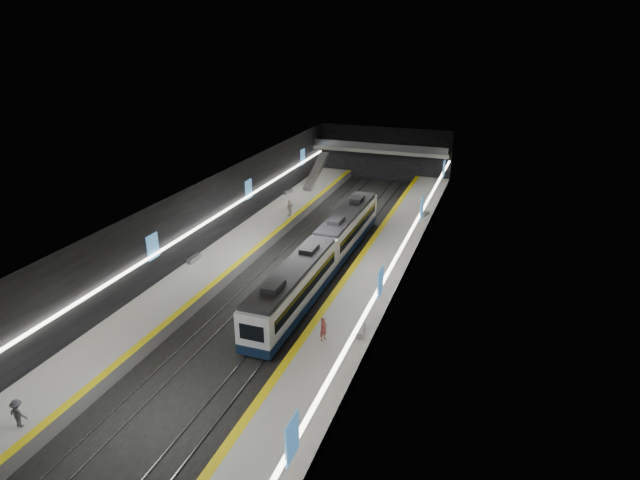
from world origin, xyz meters
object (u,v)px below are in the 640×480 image
at_px(train, 324,253).
at_px(escalator, 316,171).
at_px(passenger_left_b, 18,414).
at_px(bench_left_far, 288,192).
at_px(passenger_left_a, 290,208).
at_px(bench_right_far, 425,215).
at_px(bench_right_near, 361,330).
at_px(bench_left_near, 194,259).
at_px(passenger_right_a, 323,329).

height_order(train, escalator, escalator).
bearing_deg(passenger_left_b, bench_left_far, -87.16).
xyz_separation_m(passenger_left_a, passenger_left_b, (-0.56, -38.06, -0.07)).
bearing_deg(bench_right_far, passenger_left_a, -147.14).
bearing_deg(bench_left_far, escalator, 83.86).
relative_size(bench_left_far, passenger_left_a, 0.84).
height_order(bench_right_near, passenger_left_b, passenger_left_b).
bearing_deg(passenger_left_a, passenger_left_b, 10.83).
height_order(escalator, bench_right_far, escalator).
bearing_deg(train, passenger_left_a, 125.40).
distance_m(train, bench_left_far, 23.31).
xyz_separation_m(bench_left_near, passenger_right_a, (16.25, -8.82, 0.66)).
distance_m(bench_right_far, passenger_left_a, 15.98).
distance_m(escalator, bench_left_near, 28.90).
relative_size(passenger_right_a, passenger_left_a, 0.92).
distance_m(escalator, bench_right_near, 39.47).
bearing_deg(passenger_right_a, escalator, 44.90).
bearing_deg(escalator, bench_left_near, -93.98).
bearing_deg(bench_left_far, train, -45.04).
relative_size(bench_left_near, passenger_left_b, 1.04).
bearing_deg(train, bench_left_near, -164.40).
bearing_deg(escalator, bench_right_near, -65.20).
relative_size(bench_left_far, passenger_left_b, 0.91).
relative_size(train, passenger_right_a, 17.03).
relative_size(bench_right_near, passenger_left_b, 0.97).
bearing_deg(bench_left_near, bench_right_near, -20.32).
distance_m(train, bench_right_near, 12.30).
distance_m(bench_left_far, bench_right_far, 18.98).
bearing_deg(passenger_left_a, passenger_right_a, 39.44).
bearing_deg(bench_right_far, passenger_left_b, -96.08).
xyz_separation_m(train, bench_right_near, (6.54, -10.37, -0.99)).
distance_m(bench_left_far, bench_right_near, 35.54).
bearing_deg(escalator, passenger_left_b, -88.79).
bearing_deg(train, passenger_left_b, -108.70).
xyz_separation_m(bench_left_far, passenger_right_a, (16.25, -32.12, 0.69)).
bearing_deg(bench_right_far, train, -97.87).
height_order(bench_left_far, bench_right_far, bench_right_far).
distance_m(train, passenger_left_a, 14.41).
height_order(train, passenger_right_a, train).
distance_m(passenger_right_a, passenger_left_a, 27.03).
height_order(train, passenger_left_a, train).
bearing_deg(passenger_left_b, bench_right_near, -135.06).
distance_m(bench_left_far, passenger_right_a, 36.01).
bearing_deg(bench_right_far, bench_left_near, -118.90).
bearing_deg(passenger_right_a, passenger_left_a, 51.92).
bearing_deg(passenger_left_a, bench_right_far, 120.73).
bearing_deg(bench_right_near, bench_left_far, 113.76).
bearing_deg(train, passenger_right_a, -70.75).
height_order(escalator, passenger_right_a, escalator).
xyz_separation_m(bench_left_far, passenger_left_a, (3.65, -8.21, 0.76)).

